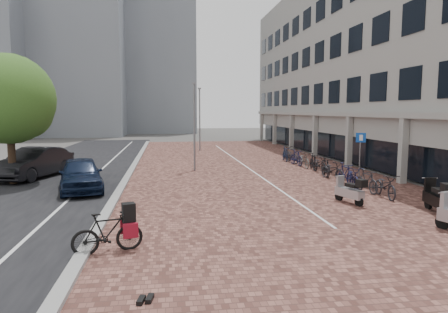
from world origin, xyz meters
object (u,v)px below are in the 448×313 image
car_navy (81,174)px  car_dark (35,163)px  hero_bike (108,232)px  scooter_mid (437,197)px  scooter_front (349,190)px  parking_sign (360,148)px

car_navy → car_dark: car_dark is taller
hero_bike → scooter_mid: 11.30m
hero_bike → scooter_mid: (11.05, 2.38, 0.06)m
car_dark → scooter_front: 16.48m
scooter_mid → parking_sign: bearing=94.9°
scooter_mid → scooter_front: bearing=152.8°
car_dark → parking_sign: bearing=10.3°
car_navy → scooter_mid: 14.77m
parking_sign → hero_bike: bearing=-117.0°
car_navy → parking_sign: parking_sign is taller
scooter_front → scooter_mid: scooter_mid is taller
car_navy → hero_bike: size_ratio=2.41×
car_navy → hero_bike: 8.88m
hero_bike → car_navy: bearing=0.3°
car_navy → parking_sign: size_ratio=1.82×
scooter_mid → car_navy: bearing=167.3°
car_navy → scooter_front: 11.83m
hero_bike → scooter_front: 9.69m
car_navy → scooter_front: size_ratio=2.88×
hero_bike → parking_sign: 15.68m
scooter_front → scooter_mid: 3.07m
car_dark → hero_bike: car_dark is taller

